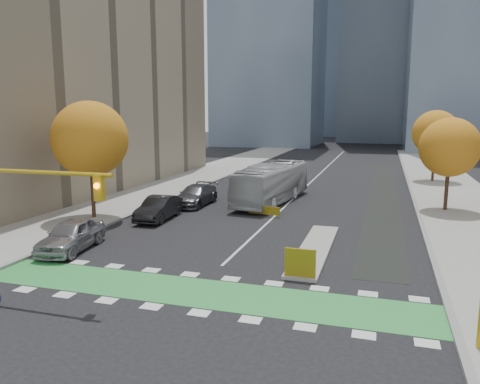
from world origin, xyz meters
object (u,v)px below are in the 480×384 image
Objects in this scene: parked_car_c at (195,195)px; hazard_board at (300,263)px; parked_car_b at (159,208)px; parked_car_a at (71,235)px; bus at (272,183)px; tree_east_near at (450,147)px; tree_east_far at (436,133)px; tree_west at (90,139)px.

hazard_board is at bearing -51.61° from parked_car_c.
parked_car_b is at bearing 142.15° from hazard_board.
hazard_board is 12.73m from parked_car_a.
bus is at bearing 29.98° from parked_car_c.
tree_east_far is (0.50, 16.00, 0.38)m from tree_east_near.
tree_west reaches higher than bus.
tree_east_near reaches higher than hazard_board.
tree_east_far is 1.55× the size of parked_car_b.
tree_east_far is 21.64m from bus.
parked_car_a is 0.91× the size of parked_car_c.
tree_west is 14.99m from bus.
parked_car_b is at bearing 74.02° from parked_car_a.
tree_east_near is 1.41× the size of parked_car_a.
hazard_board is at bearing -11.63° from parked_car_a.
tree_west is (-16.00, 7.80, 4.82)m from hazard_board.
tree_east_near is 0.61× the size of bus.
bus is at bearing -179.33° from tree_east_near.
tree_west is 1.48× the size of parked_car_c.
tree_east_near reaches higher than parked_car_c.
tree_west is at bearing -168.45° from parked_car_b.
parked_car_a is at bearing -140.72° from tree_east_near.
parked_car_b is at bearing -128.87° from tree_east_far.
tree_west reaches higher than tree_east_far.
parked_car_b reaches higher than hazard_board.
bus reaches higher than parked_car_c.
parked_car_b is at bearing -93.56° from parked_car_c.
tree_west reaches higher than hazard_board.
tree_east_far is at bearing 46.70° from tree_west.
parked_car_b is at bearing -155.63° from tree_east_near.
tree_east_near reaches higher than parked_car_b.
parked_car_c is (1.63, 13.66, -0.05)m from parked_car_a.
parked_car_c is (-5.64, -3.12, -0.81)m from bus.
tree_east_far is 0.66× the size of bus.
hazard_board is 0.25× the size of parked_car_c.
tree_west reaches higher than parked_car_a.
tree_east_far reaches higher than bus.
parked_car_a is (-21.20, -32.93, -4.38)m from tree_east_far.
parked_car_c is (-19.07, -3.27, -4.06)m from tree_east_near.
parked_car_b is (-6.10, -8.69, -0.80)m from bus.
parked_car_a is (-7.27, -16.77, -0.76)m from bus.
parked_car_a is 1.02× the size of parked_car_b.
hazard_board is at bearing -40.78° from parked_car_b.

